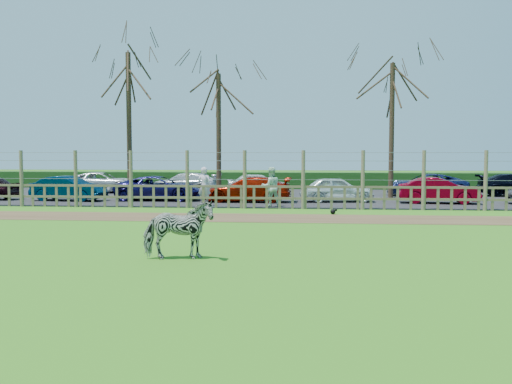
# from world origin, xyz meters

# --- Properties ---
(ground) EXTENTS (120.00, 120.00, 0.00)m
(ground) POSITION_xyz_m (0.00, 0.00, 0.00)
(ground) COLOR #5C9E26
(ground) RESTS_ON ground
(dirt_strip) EXTENTS (34.00, 2.80, 0.01)m
(dirt_strip) POSITION_xyz_m (0.00, 4.50, 0.01)
(dirt_strip) COLOR brown
(dirt_strip) RESTS_ON ground
(asphalt) EXTENTS (44.00, 13.00, 0.04)m
(asphalt) POSITION_xyz_m (0.00, 14.50, 0.02)
(asphalt) COLOR #232326
(asphalt) RESTS_ON ground
(hedge) EXTENTS (46.00, 2.00, 1.10)m
(hedge) POSITION_xyz_m (0.00, 21.50, 0.55)
(hedge) COLOR #1E4716
(hedge) RESTS_ON ground
(fence) EXTENTS (30.16, 0.16, 2.50)m
(fence) POSITION_xyz_m (0.00, 8.00, 0.80)
(fence) COLOR brown
(fence) RESTS_ON ground
(tree_left) EXTENTS (4.80, 4.80, 7.88)m
(tree_left) POSITION_xyz_m (-6.50, 12.50, 5.62)
(tree_left) COLOR #3D2B1E
(tree_left) RESTS_ON ground
(tree_mid) EXTENTS (4.80, 4.80, 6.83)m
(tree_mid) POSITION_xyz_m (-2.00, 13.50, 4.87)
(tree_mid) COLOR #3D2B1E
(tree_mid) RESTS_ON ground
(tree_right) EXTENTS (4.80, 4.80, 7.35)m
(tree_right) POSITION_xyz_m (7.00, 14.00, 5.24)
(tree_right) COLOR #3D2B1E
(tree_right) RESTS_ON ground
(zebra) EXTENTS (1.70, 1.01, 1.34)m
(zebra) POSITION_xyz_m (-0.18, -3.73, 0.67)
(zebra) COLOR gray
(zebra) RESTS_ON ground
(visitor_a) EXTENTS (0.72, 0.57, 1.72)m
(visitor_a) POSITION_xyz_m (-1.88, 8.66, 0.90)
(visitor_a) COLOR silver
(visitor_a) RESTS_ON asphalt
(visitor_b) EXTENTS (1.01, 0.89, 1.72)m
(visitor_b) POSITION_xyz_m (1.08, 8.59, 0.90)
(visitor_b) COLOR silver
(visitor_b) RESTS_ON asphalt
(crow) EXTENTS (0.27, 0.20, 0.22)m
(crow) POSITION_xyz_m (3.69, 6.07, 0.11)
(crow) COLOR black
(crow) RESTS_ON ground
(car_1) EXTENTS (3.77, 1.71, 1.20)m
(car_1) POSITION_xyz_m (-9.02, 10.70, 0.64)
(car_1) COLOR #022642
(car_1) RESTS_ON asphalt
(car_2) EXTENTS (4.34, 2.03, 1.20)m
(car_2) POSITION_xyz_m (-4.65, 11.35, 0.64)
(car_2) COLOR #140F4E
(car_2) RESTS_ON asphalt
(car_3) EXTENTS (4.17, 1.77, 1.20)m
(car_3) POSITION_xyz_m (-0.17, 10.85, 0.64)
(car_3) COLOR #961403
(car_3) RESTS_ON asphalt
(car_4) EXTENTS (3.66, 1.80, 1.20)m
(car_4) POSITION_xyz_m (4.08, 11.27, 0.64)
(car_4) COLOR silver
(car_4) RESTS_ON asphalt
(car_5) EXTENTS (3.74, 1.60, 1.20)m
(car_5) POSITION_xyz_m (8.76, 10.90, 0.64)
(car_5) COLOR maroon
(car_5) RESTS_ON asphalt
(car_8) EXTENTS (4.54, 2.53, 1.20)m
(car_8) POSITION_xyz_m (-9.43, 16.28, 0.64)
(car_8) COLOR silver
(car_8) RESTS_ON asphalt
(car_9) EXTENTS (4.24, 1.95, 1.20)m
(car_9) POSITION_xyz_m (-4.38, 15.77, 0.64)
(car_9) COLOR silver
(car_9) RESTS_ON asphalt
(car_10) EXTENTS (3.58, 1.58, 1.20)m
(car_10) POSITION_xyz_m (-0.10, 15.76, 0.64)
(car_10) COLOR silver
(car_10) RESTS_ON asphalt
(car_12) EXTENTS (4.38, 2.12, 1.20)m
(car_12) POSITION_xyz_m (9.13, 15.61, 0.64)
(car_12) COLOR navy
(car_12) RESTS_ON asphalt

